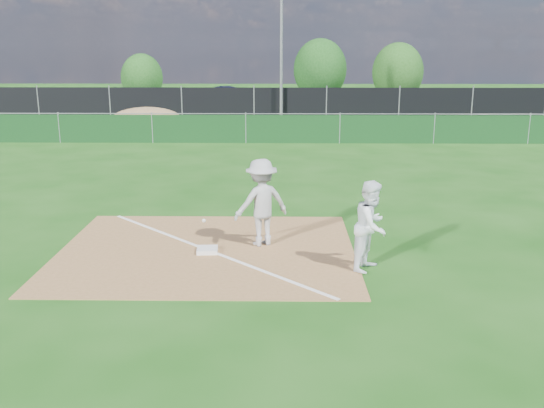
{
  "coord_description": "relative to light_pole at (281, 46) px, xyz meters",
  "views": [
    {
      "loc": [
        1.51,
        -10.72,
        4.1
      ],
      "look_at": [
        1.33,
        1.0,
        1.0
      ],
      "focal_mm": 40.0,
      "sensor_mm": 36.0,
      "label": 1
    }
  ],
  "objects": [
    {
      "name": "runner",
      "position": [
        1.69,
        -22.68,
        -3.15
      ],
      "size": [
        0.97,
        1.04,
        1.7
      ],
      "primitive_type": "imported",
      "rotation": [
        0.0,
        0.0,
        1.05
      ],
      "color": "white",
      "rests_on": "ground"
    },
    {
      "name": "car_mid",
      "position": [
        -3.05,
        5.69,
        -3.25
      ],
      "size": [
        4.77,
        2.86,
        1.48
      ],
      "primitive_type": "imported",
      "rotation": [
        0.0,
        0.0,
        1.88
      ],
      "color": "black",
      "rests_on": "parking_lot"
    },
    {
      "name": "play_at_first",
      "position": [
        -0.39,
        -21.31,
        -3.07
      ],
      "size": [
        1.89,
        1.12,
        1.82
      ],
      "color": "#B8B8BB",
      "rests_on": "infield_dirt"
    },
    {
      "name": "tree_left",
      "position": [
        -9.91,
        10.31,
        -2.21
      ],
      "size": [
        2.94,
        2.94,
        3.48
      ],
      "color": "#382316",
      "rests_on": "ground"
    },
    {
      "name": "green_fence",
      "position": [
        -1.5,
        -7.7,
        -3.4
      ],
      "size": [
        44.0,
        0.05,
        1.2
      ],
      "primitive_type": "cube",
      "color": "#0E3313",
      "rests_on": "ground"
    },
    {
      "name": "car_left",
      "position": [
        -6.13,
        5.67,
        -3.29
      ],
      "size": [
        4.45,
        3.22,
        1.41
      ],
      "primitive_type": "imported",
      "rotation": [
        0.0,
        0.0,
        1.15
      ],
      "color": "#B9BAC1",
      "rests_on": "parking_lot"
    },
    {
      "name": "tree_right",
      "position": [
        8.22,
        10.41,
        -1.81
      ],
      "size": [
        3.58,
        3.58,
        4.25
      ],
      "color": "#382316",
      "rests_on": "ground"
    },
    {
      "name": "parking_lot",
      "position": [
        -1.5,
        5.3,
        -4.0
      ],
      "size": [
        46.0,
        9.0,
        0.01
      ],
      "primitive_type": "cube",
      "color": "black",
      "rests_on": "ground"
    },
    {
      "name": "car_right",
      "position": [
        3.82,
        4.8,
        -3.33
      ],
      "size": [
        4.91,
        3.26,
        1.32
      ],
      "primitive_type": "imported",
      "rotation": [
        0.0,
        0.0,
        1.91
      ],
      "color": "black",
      "rests_on": "parking_lot"
    },
    {
      "name": "first_base",
      "position": [
        -1.48,
        -21.82,
        -3.94
      ],
      "size": [
        0.44,
        0.44,
        0.09
      ],
      "primitive_type": "cube",
      "rotation": [
        0.0,
        0.0,
        0.07
      ],
      "color": "white",
      "rests_on": "infield_dirt"
    },
    {
      "name": "tree_mid",
      "position": [
        2.8,
        11.32,
        -1.67
      ],
      "size": [
        3.82,
        3.82,
        4.53
      ],
      "color": "#382316",
      "rests_on": "ground"
    },
    {
      "name": "black_fence",
      "position": [
        -1.5,
        0.3,
        -3.1
      ],
      "size": [
        46.0,
        0.04,
        1.8
      ],
      "primitive_type": "cube",
      "color": "black",
      "rests_on": "ground"
    },
    {
      "name": "foul_line",
      "position": [
        -1.5,
        -21.7,
        -3.98
      ],
      "size": [
        5.01,
        5.01,
        0.01
      ],
      "primitive_type": "cube",
      "rotation": [
        0.0,
        0.0,
        0.79
      ],
      "color": "white",
      "rests_on": "infield_dirt"
    },
    {
      "name": "dirt_mound",
      "position": [
        -6.5,
        -4.2,
        -3.42
      ],
      "size": [
        3.38,
        2.6,
        1.17
      ],
      "primitive_type": "ellipsoid",
      "color": "olive",
      "rests_on": "ground"
    },
    {
      "name": "infield_dirt",
      "position": [
        -1.5,
        -21.7,
        -3.99
      ],
      "size": [
        6.0,
        5.0,
        0.02
      ],
      "primitive_type": "cube",
      "color": "olive",
      "rests_on": "ground"
    },
    {
      "name": "light_pole",
      "position": [
        0.0,
        0.0,
        0.0
      ],
      "size": [
        0.16,
        0.16,
        8.0
      ],
      "primitive_type": "cylinder",
      "color": "slate",
      "rests_on": "ground"
    },
    {
      "name": "ground",
      "position": [
        -1.5,
        -12.7,
        -4.0
      ],
      "size": [
        90.0,
        90.0,
        0.0
      ],
      "primitive_type": "plane",
      "color": "#164A0F",
      "rests_on": "ground"
    }
  ]
}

